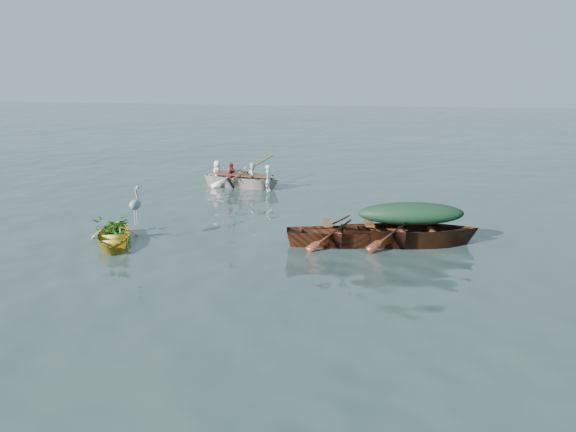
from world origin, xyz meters
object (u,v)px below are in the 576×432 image
(open_wooden_boat, at_px, (347,245))
(rowed_boat, at_px, (242,187))
(green_tarp_boat, at_px, (410,245))
(heron, at_px, (135,210))
(yellow_dinghy, at_px, (114,245))

(open_wooden_boat, distance_m, rowed_boat, 7.78)
(rowed_boat, bearing_deg, open_wooden_boat, -134.80)
(green_tarp_boat, relative_size, heron, 4.86)
(yellow_dinghy, xyz_separation_m, green_tarp_boat, (6.78, 1.68, 0.00))
(heron, bearing_deg, yellow_dinghy, -174.81)
(open_wooden_boat, height_order, rowed_boat, rowed_boat)
(green_tarp_boat, height_order, rowed_boat, green_tarp_boat)
(rowed_boat, bearing_deg, heron, -173.55)
(open_wooden_boat, xyz_separation_m, heron, (-4.89, -1.03, 0.80))
(green_tarp_boat, height_order, heron, heron)
(rowed_boat, height_order, heron, heron)
(green_tarp_boat, relative_size, rowed_boat, 1.12)
(yellow_dinghy, xyz_separation_m, open_wooden_boat, (5.36, 1.33, 0.00))
(rowed_boat, relative_size, heron, 4.35)
(rowed_boat, bearing_deg, yellow_dinghy, -176.99)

